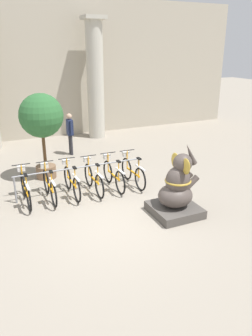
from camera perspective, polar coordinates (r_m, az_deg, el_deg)
name	(u,v)px	position (r m, az deg, el deg)	size (l,w,h in m)	color
ground_plane	(113,220)	(8.01, -2.19, -9.12)	(60.00, 60.00, 0.00)	gray
building_facade	(38,70)	(15.32, -15.13, 16.18)	(20.00, 0.20, 6.00)	#B2A893
column_right	(95,79)	(14.95, -5.38, 15.23)	(0.92, 0.92, 5.16)	#BCB7A8
bike_rack	(81,172)	(9.37, -7.83, -0.68)	(3.74, 0.05, 0.77)	gray
bicycle_0	(25,189)	(9.08, -17.12, -3.49)	(0.48, 1.65, 0.97)	black
bicycle_1	(49,185)	(9.14, -13.21, -2.95)	(0.48, 1.65, 0.97)	black
bicycle_2	(72,181)	(9.29, -9.47, -2.28)	(0.48, 1.65, 0.97)	black
bicycle_3	(93,178)	(9.42, -5.72, -1.78)	(0.48, 1.65, 0.97)	black
bicycle_4	(113,175)	(9.64, -2.23, -1.15)	(0.48, 1.65, 0.97)	black
bicycle_5	(133,172)	(9.87, 1.17, -0.62)	(0.48, 1.65, 0.97)	black
elephant_statue	(177,191)	(8.15, 8.86, -4.02)	(1.14, 1.14, 1.82)	#4C4742
person_pedestrian	(70,130)	(12.71, -9.74, 6.47)	(0.21, 0.47, 1.60)	#28282D
potted_tree	(41,119)	(10.29, -14.50, 8.22)	(1.33, 1.33, 2.67)	brown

